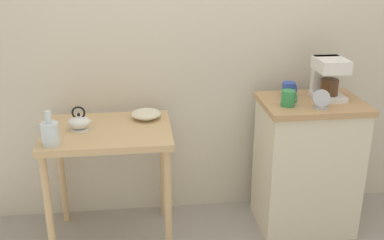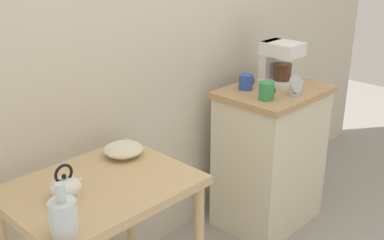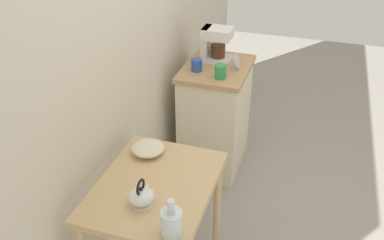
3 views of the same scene
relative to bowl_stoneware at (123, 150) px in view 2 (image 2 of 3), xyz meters
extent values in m
cube|color=beige|center=(0.51, 0.26, 0.59)|extent=(4.40, 0.10, 2.80)
cube|color=tan|center=(-0.24, -0.14, -0.05)|extent=(0.77, 0.59, 0.04)
cylinder|color=tan|center=(0.10, 0.11, -0.44)|extent=(0.04, 0.04, 0.73)
cube|color=beige|center=(1.04, -0.12, -0.38)|extent=(0.61, 0.46, 0.86)
cube|color=tan|center=(1.04, -0.12, 0.07)|extent=(0.64, 0.49, 0.04)
cylinder|color=beige|center=(0.00, 0.00, -0.03)|extent=(0.08, 0.08, 0.01)
ellipsoid|color=beige|center=(0.00, 0.00, 0.00)|extent=(0.19, 0.19, 0.05)
cylinder|color=white|center=(-0.40, -0.14, -0.03)|extent=(0.11, 0.11, 0.01)
ellipsoid|color=white|center=(-0.40, -0.14, 0.02)|extent=(0.13, 0.13, 0.08)
cone|color=white|center=(-0.34, -0.14, 0.02)|extent=(0.06, 0.03, 0.05)
sphere|color=black|center=(-0.40, -0.14, 0.06)|extent=(0.02, 0.02, 0.02)
torus|color=black|center=(-0.40, -0.14, 0.08)|extent=(0.08, 0.01, 0.08)
cylinder|color=silver|center=(-0.53, -0.35, 0.03)|extent=(0.10, 0.10, 0.13)
cylinder|color=silver|center=(-0.53, -0.35, 0.13)|extent=(0.03, 0.03, 0.07)
cube|color=white|center=(1.15, -0.09, 0.10)|extent=(0.18, 0.22, 0.03)
cube|color=white|center=(1.15, 0.00, 0.22)|extent=(0.16, 0.05, 0.26)
cube|color=white|center=(1.15, -0.09, 0.31)|extent=(0.18, 0.22, 0.08)
cylinder|color=#4C2D19|center=(1.15, -0.10, 0.17)|extent=(0.11, 0.11, 0.10)
cylinder|color=#2D4CAD|center=(0.92, 0.00, 0.13)|extent=(0.08, 0.08, 0.09)
torus|color=#2D4CAD|center=(0.97, 0.00, 0.13)|extent=(0.01, 0.06, 0.06)
cylinder|color=#338C4C|center=(0.85, -0.20, 0.14)|extent=(0.08, 0.08, 0.10)
torus|color=#338C4C|center=(0.90, -0.20, 0.14)|extent=(0.01, 0.06, 0.06)
cube|color=#B2B5BA|center=(1.03, -0.27, 0.10)|extent=(0.07, 0.05, 0.02)
cylinder|color=#B2B5BA|center=(1.03, -0.27, 0.15)|extent=(0.11, 0.05, 0.11)
cylinder|color=black|center=(1.03, -0.27, 0.15)|extent=(0.09, 0.04, 0.09)
camera|label=1|loc=(-0.04, -2.77, 1.00)|focal=43.28mm
camera|label=2|loc=(-1.24, -1.65, 0.95)|focal=44.58mm
camera|label=3|loc=(-1.75, -0.84, 1.35)|focal=38.56mm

